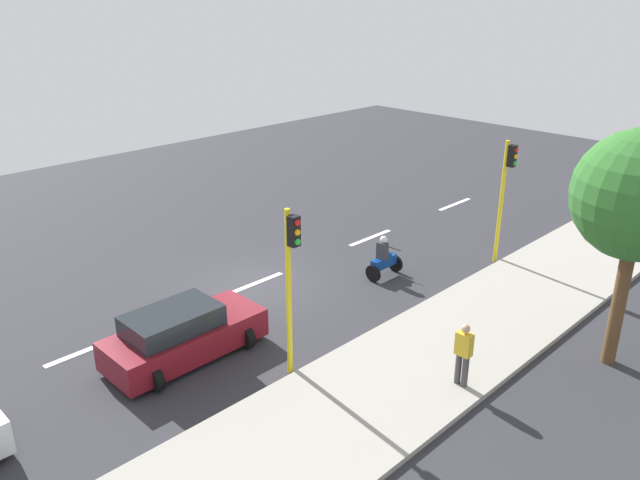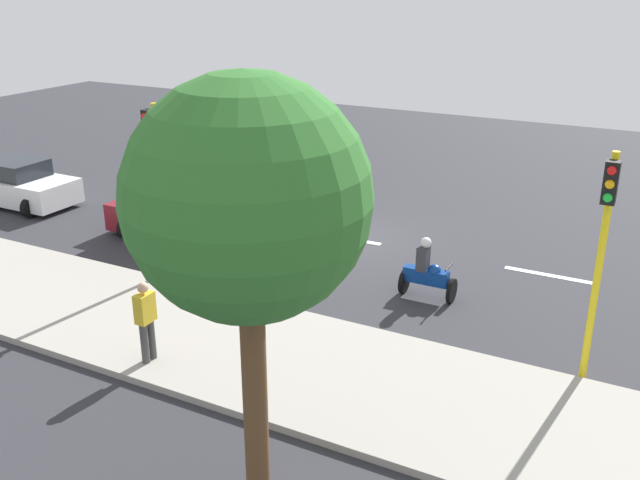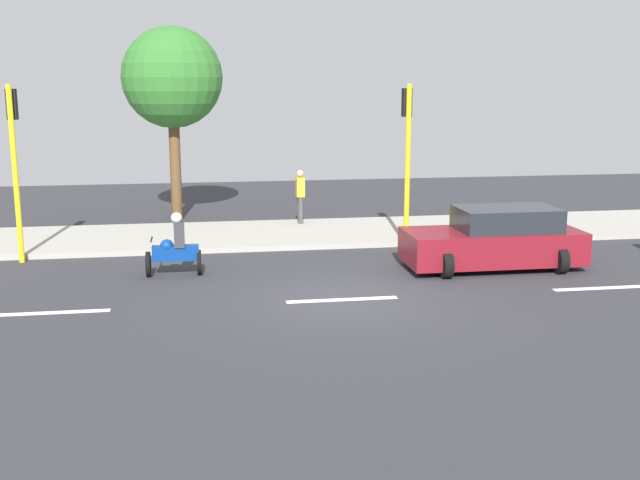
{
  "view_description": "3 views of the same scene",
  "coord_description": "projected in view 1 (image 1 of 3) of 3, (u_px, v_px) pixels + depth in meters",
  "views": [
    {
      "loc": [
        15.23,
        -12.06,
        9.31
      ],
      "look_at": [
        1.61,
        1.53,
        1.62
      ],
      "focal_mm": 35.34,
      "sensor_mm": 36.0,
      "label": 1
    },
    {
      "loc": [
        17.64,
        8.51,
        7.41
      ],
      "look_at": [
        2.49,
        0.53,
        0.87
      ],
      "focal_mm": 39.7,
      "sensor_mm": 36.0,
      "label": 2
    },
    {
      "loc": [
        -15.6,
        2.98,
        4.59
      ],
      "look_at": [
        1.34,
        0.26,
        1.04
      ],
      "focal_mm": 43.46,
      "sensor_mm": 36.0,
      "label": 3
    }
  ],
  "objects": [
    {
      "name": "street_tree_south",
      "position": [
        640.0,
        197.0,
        15.2
      ],
      "size": [
        3.26,
        3.26,
        6.31
      ],
      "color": "brown",
      "rests_on": "ground"
    },
    {
      "name": "pedestrian_near_signal",
      "position": [
        463.0,
        353.0,
        15.35
      ],
      "size": [
        0.4,
        0.24,
        1.69
      ],
      "color": "#3F3F3F",
      "rests_on": "sidewalk"
    },
    {
      "name": "traffic_light_midblock",
      "position": [
        291.0,
        271.0,
        15.33
      ],
      "size": [
        0.49,
        0.24,
        4.5
      ],
      "color": "yellow",
      "rests_on": "ground"
    },
    {
      "name": "lane_stripe_far_south",
      "position": [
        455.0,
        204.0,
        29.24
      ],
      "size": [
        0.2,
        2.4,
        0.01
      ],
      "primitive_type": "cube",
      "color": "white",
      "rests_on": "ground"
    },
    {
      "name": "traffic_light_corner",
      "position": [
        506.0,
        185.0,
        22.01
      ],
      "size": [
        0.49,
        0.24,
        4.5
      ],
      "color": "yellow",
      "rests_on": "ground"
    },
    {
      "name": "ground_plane",
      "position": [
        255.0,
        285.0,
        21.39
      ],
      "size": [
        40.0,
        60.0,
        0.1
      ],
      "primitive_type": "cube",
      "color": "#2D2D33"
    },
    {
      "name": "lane_stripe_south",
      "position": [
        370.0,
        238.0,
        25.31
      ],
      "size": [
        0.2,
        2.4,
        0.01
      ],
      "primitive_type": "cube",
      "color": "white",
      "rests_on": "ground"
    },
    {
      "name": "car_maroon",
      "position": [
        183.0,
        334.0,
        16.84
      ],
      "size": [
        2.19,
        4.35,
        1.52
      ],
      "color": "maroon",
      "rests_on": "ground"
    },
    {
      "name": "lane_stripe_north",
      "position": [
        87.0,
        350.0,
        17.44
      ],
      "size": [
        0.2,
        2.4,
        0.01
      ],
      "primitive_type": "cube",
      "color": "white",
      "rests_on": "ground"
    },
    {
      "name": "lane_stripe_mid",
      "position": [
        255.0,
        284.0,
        21.37
      ],
      "size": [
        0.2,
        2.4,
        0.01
      ],
      "primitive_type": "cube",
      "color": "white",
      "rests_on": "ground"
    },
    {
      "name": "sidewalk",
      "position": [
        422.0,
        362.0,
        16.74
      ],
      "size": [
        4.0,
        60.0,
        0.15
      ],
      "primitive_type": "cube",
      "color": "#9E998E",
      "rests_on": "ground"
    },
    {
      "name": "motorcycle",
      "position": [
        384.0,
        260.0,
        21.67
      ],
      "size": [
        0.6,
        1.3,
        1.53
      ],
      "color": "black",
      "rests_on": "ground"
    }
  ]
}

